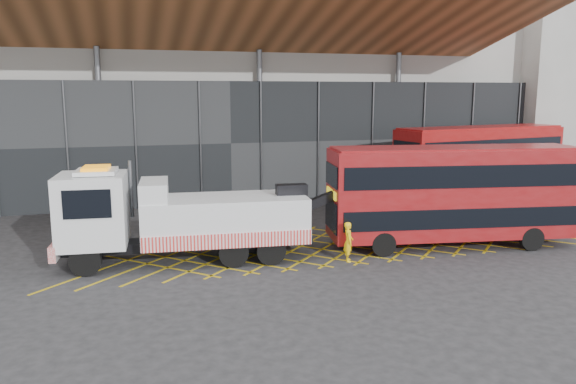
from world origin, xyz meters
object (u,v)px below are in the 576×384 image
object	(u,v)px
bus_second	(480,160)
worker	(348,242)
bus_towed	(453,192)
recovery_truck	(176,217)

from	to	relation	value
bus_second	worker	world-z (taller)	bus_second
bus_towed	bus_second	size ratio (longest dim) A/B	0.95
bus_towed	worker	world-z (taller)	bus_towed
recovery_truck	bus_second	xyz separation A→B (m)	(20.87, 8.35, 0.79)
worker	bus_towed	bearing A→B (deg)	-66.03
bus_second	worker	distance (m)	17.28
recovery_truck	bus_towed	xyz separation A→B (m)	(12.82, -1.12, 0.65)
bus_second	worker	bearing A→B (deg)	-152.90
recovery_truck	bus_towed	size ratio (longest dim) A/B	1.04
bus_second	bus_towed	bearing A→B (deg)	-140.35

